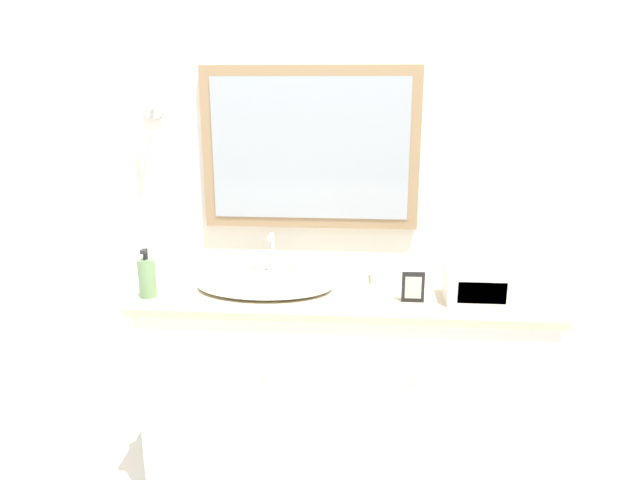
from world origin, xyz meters
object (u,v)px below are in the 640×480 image
soap_bottle (147,277)px  appliance_box (478,286)px  picture_frame (413,287)px  sink_basin (266,284)px

soap_bottle → appliance_box: bearing=2.2°
soap_bottle → picture_frame: 1.02m
sink_basin → soap_bottle: soap_bottle is taller
soap_bottle → picture_frame: soap_bottle is taller
sink_basin → appliance_box: bearing=-5.4°
sink_basin → picture_frame: size_ratio=4.64×
appliance_box → picture_frame: (-0.25, -0.03, -0.00)m
appliance_box → picture_frame: size_ratio=2.07×
soap_bottle → appliance_box: (1.26, 0.05, -0.02)m
picture_frame → appliance_box: bearing=6.3°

